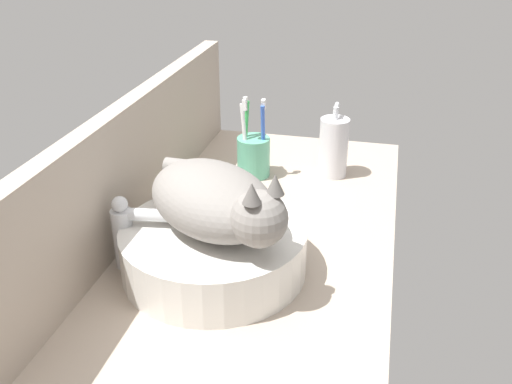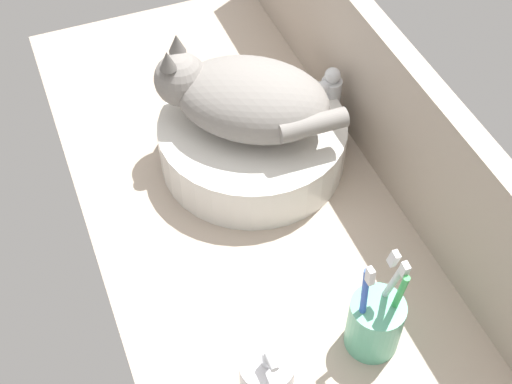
{
  "view_description": "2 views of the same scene",
  "coord_description": "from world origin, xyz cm",
  "views": [
    {
      "loc": [
        -86.6,
        -22.02,
        57.23
      ],
      "look_at": [
        1.04,
        -1.07,
        11.2
      ],
      "focal_mm": 40.0,
      "sensor_mm": 36.0,
      "label": 1
    },
    {
      "loc": [
        71.3,
        -26.86,
        90.37
      ],
      "look_at": [
        5.55,
        -0.74,
        8.14
      ],
      "focal_mm": 50.0,
      "sensor_mm": 36.0,
      "label": 2
    }
  ],
  "objects": [
    {
      "name": "backsplash_panel",
      "position": [
        0.0,
        24.38,
        12.35
      ],
      "size": [
        115.05,
        3.6,
        24.71
      ],
      "primitive_type": "cube",
      "color": "#AD9E8E",
      "rests_on": "ground_plane"
    },
    {
      "name": "toothbrush_cup",
      "position": [
        30.91,
        6.7,
        5.07
      ],
      "size": [
        7.59,
        7.59,
        18.71
      ],
      "color": "#5BB28E",
      "rests_on": "ground_plane"
    },
    {
      "name": "faucet",
      "position": [
        -10.37,
        18.45,
        7.3
      ],
      "size": [
        4.35,
        11.85,
        13.6
      ],
      "color": "silver",
      "rests_on": "ground_plane"
    },
    {
      "name": "ground_plane",
      "position": [
        0.0,
        0.0,
        -2.0
      ],
      "size": [
        115.05,
        52.36,
        4.0
      ],
      "primitive_type": "cube",
      "color": "#B2A08E"
    },
    {
      "name": "sink_basin",
      "position": [
        -8.25,
        4.11,
        4.2
      ],
      "size": [
        31.66,
        31.66,
        8.4
      ],
      "primitive_type": "cylinder",
      "color": "silver",
      "rests_on": "ground_plane"
    },
    {
      "name": "cat",
      "position": [
        -9.0,
        2.96,
        14.16
      ],
      "size": [
        28.53,
        30.21,
        14.0
      ],
      "color": "gray",
      "rests_on": "sink_basin"
    }
  ]
}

